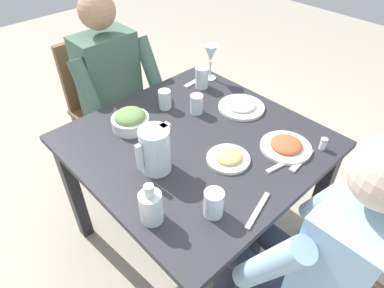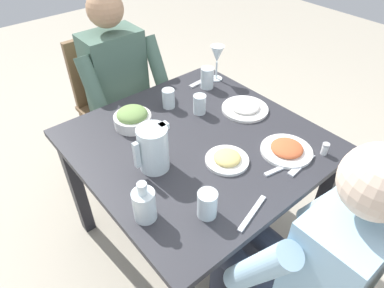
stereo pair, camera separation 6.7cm
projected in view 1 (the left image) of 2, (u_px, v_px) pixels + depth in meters
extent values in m
plane|color=#B7AD99|center=(195.00, 235.00, 1.97)|extent=(8.00, 8.00, 0.00)
cube|color=#2D2D33|center=(196.00, 142.00, 1.52)|extent=(1.00, 1.00, 0.03)
cube|color=#232328|center=(198.00, 122.00, 2.23)|extent=(0.06, 0.06, 0.68)
cube|color=#232328|center=(74.00, 192.00, 1.77)|extent=(0.06, 0.06, 0.68)
cube|color=#232328|center=(320.00, 198.00, 1.74)|extent=(0.06, 0.06, 0.68)
cube|color=brown|center=(124.00, 121.00, 2.45)|extent=(0.04, 0.04, 0.44)
cube|color=brown|center=(82.00, 141.00, 2.27)|extent=(0.04, 0.04, 0.44)
cube|color=brown|center=(154.00, 142.00, 2.26)|extent=(0.04, 0.04, 0.44)
cube|color=brown|center=(110.00, 167.00, 2.08)|extent=(0.04, 0.04, 0.44)
cube|color=brown|center=(112.00, 113.00, 2.12)|extent=(0.40, 0.40, 0.03)
cube|color=brown|center=(91.00, 71.00, 2.08)|extent=(0.38, 0.04, 0.42)
cube|color=brown|center=(302.00, 276.00, 1.54)|extent=(0.04, 0.04, 0.44)
cube|color=#4C6B5B|center=(108.00, 77.00, 1.93)|extent=(0.32, 0.20, 0.50)
sphere|color=tan|center=(97.00, 11.00, 1.70)|extent=(0.19, 0.19, 0.19)
cylinder|color=#2D3342|center=(145.00, 125.00, 2.05)|extent=(0.11, 0.38, 0.11)
cylinder|color=#2D3342|center=(167.00, 165.00, 2.08)|extent=(0.10, 0.10, 0.46)
cylinder|color=#4C6B5B|center=(151.00, 70.00, 1.95)|extent=(0.08, 0.23, 0.37)
cylinder|color=#2D3342|center=(122.00, 137.00, 1.96)|extent=(0.11, 0.38, 0.11)
cylinder|color=#2D3342|center=(145.00, 179.00, 1.99)|extent=(0.10, 0.10, 0.46)
cylinder|color=#4C6B5B|center=(89.00, 96.00, 1.74)|extent=(0.08, 0.23, 0.37)
cube|color=#9EC6E0|center=(344.00, 259.00, 1.05)|extent=(0.32, 0.20, 0.50)
cylinder|color=#2D3342|center=(265.00, 280.00, 1.30)|extent=(0.11, 0.38, 0.11)
cylinder|color=#2D3342|center=(225.00, 274.00, 1.53)|extent=(0.10, 0.10, 0.46)
cylinder|color=#9EC6E0|center=(269.00, 265.00, 1.01)|extent=(0.08, 0.23, 0.37)
cylinder|color=#2D3342|center=(291.00, 253.00, 1.39)|extent=(0.11, 0.38, 0.11)
cylinder|color=#2D3342|center=(249.00, 251.00, 1.62)|extent=(0.10, 0.10, 0.46)
cylinder|color=#9EC6E0|center=(337.00, 195.00, 1.22)|extent=(0.08, 0.23, 0.37)
cylinder|color=silver|center=(155.00, 150.00, 1.31)|extent=(0.12, 0.12, 0.19)
cube|color=silver|center=(139.00, 157.00, 1.26)|extent=(0.02, 0.02, 0.11)
cube|color=silver|center=(165.00, 127.00, 1.29)|extent=(0.04, 0.03, 0.02)
cylinder|color=white|center=(131.00, 122.00, 1.56)|extent=(0.17, 0.17, 0.05)
ellipsoid|color=#759951|center=(130.00, 116.00, 1.54)|extent=(0.14, 0.14, 0.06)
cylinder|color=white|center=(228.00, 159.00, 1.40)|extent=(0.18, 0.18, 0.01)
ellipsoid|color=#E0C670|center=(228.00, 156.00, 1.39)|extent=(0.11, 0.11, 0.04)
cylinder|color=white|center=(241.00, 107.00, 1.69)|extent=(0.23, 0.23, 0.01)
ellipsoid|color=white|center=(242.00, 105.00, 1.69)|extent=(0.14, 0.14, 0.03)
cylinder|color=white|center=(286.00, 147.00, 1.46)|extent=(0.22, 0.22, 0.01)
ellipsoid|color=#CC5B33|center=(286.00, 144.00, 1.45)|extent=(0.14, 0.14, 0.04)
cylinder|color=silver|center=(202.00, 78.00, 1.82)|extent=(0.07, 0.07, 0.11)
cylinder|color=silver|center=(165.00, 99.00, 1.67)|extent=(0.06, 0.06, 0.10)
cylinder|color=silver|center=(214.00, 203.00, 1.16)|extent=(0.07, 0.07, 0.10)
cylinder|color=silver|center=(197.00, 104.00, 1.64)|extent=(0.06, 0.06, 0.09)
cylinder|color=silver|center=(210.00, 78.00, 1.93)|extent=(0.07, 0.07, 0.01)
cylinder|color=silver|center=(210.00, 69.00, 1.90)|extent=(0.01, 0.01, 0.10)
cone|color=silver|center=(211.00, 53.00, 1.83)|extent=(0.08, 0.08, 0.09)
cylinder|color=silver|center=(151.00, 207.00, 1.14)|extent=(0.08, 0.08, 0.12)
cylinder|color=#993333|center=(152.00, 212.00, 1.16)|extent=(0.07, 0.07, 0.07)
cylinder|color=silver|center=(149.00, 191.00, 1.09)|extent=(0.03, 0.03, 0.04)
cylinder|color=white|center=(323.00, 145.00, 1.45)|extent=(0.03, 0.03, 0.04)
cylinder|color=#B2B2B7|center=(324.00, 140.00, 1.43)|extent=(0.03, 0.03, 0.01)
cube|color=silver|center=(195.00, 81.00, 1.90)|extent=(0.17, 0.04, 0.01)
cube|color=silver|center=(258.00, 210.00, 1.20)|extent=(0.18, 0.07, 0.01)
cube|color=silver|center=(302.00, 160.00, 1.40)|extent=(0.17, 0.04, 0.01)
cube|color=silver|center=(284.00, 163.00, 1.39)|extent=(0.19, 0.05, 0.01)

